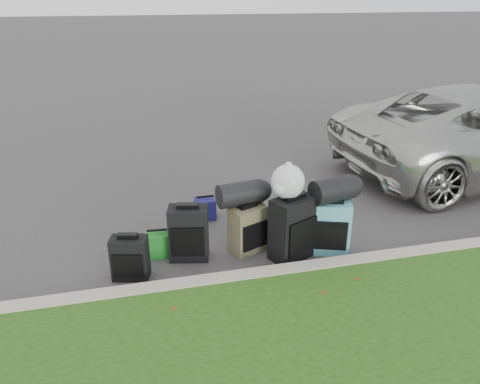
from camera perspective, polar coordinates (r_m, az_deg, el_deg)
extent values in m
plane|color=#383535|center=(5.94, 1.40, -5.53)|extent=(120.00, 120.00, 0.00)
cube|color=#9E937F|center=(5.09, 4.40, -10.06)|extent=(120.00, 0.18, 0.15)
cube|color=black|center=(5.18, -13.26, -7.83)|extent=(0.43, 0.30, 0.48)
cube|color=black|center=(5.39, -6.27, -5.02)|extent=(0.49, 0.36, 0.64)
cube|color=#48432E|center=(5.52, 0.96, -4.55)|extent=(0.49, 0.40, 0.57)
cube|color=teal|center=(5.59, 10.94, -4.25)|extent=(0.51, 0.40, 0.64)
cube|color=black|center=(5.38, 6.43, -4.45)|extent=(0.58, 0.48, 0.75)
cube|color=#1C8124|center=(5.58, -9.98, -6.28)|extent=(0.27, 0.23, 0.29)
cube|color=navy|center=(6.37, -4.25, -2.07)|extent=(0.27, 0.21, 0.29)
cylinder|color=black|center=(5.39, 0.03, -0.22)|extent=(0.56, 0.36, 0.28)
cylinder|color=black|center=(5.42, 11.32, 0.25)|extent=(0.56, 0.39, 0.29)
sphere|color=silver|center=(5.17, 5.86, 1.25)|extent=(0.38, 0.38, 0.38)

